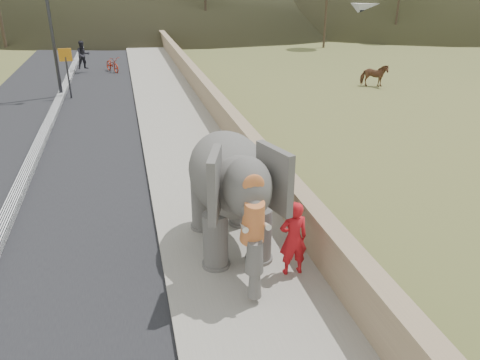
# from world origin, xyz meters

# --- Properties ---
(ground) EXTENTS (160.00, 160.00, 0.00)m
(ground) POSITION_xyz_m (0.00, 0.00, 0.00)
(ground) COLOR olive
(ground) RESTS_ON ground
(road) EXTENTS (7.00, 120.00, 0.03)m
(road) POSITION_xyz_m (-5.00, 10.00, 0.01)
(road) COLOR black
(road) RESTS_ON ground
(median) EXTENTS (0.35, 120.00, 0.22)m
(median) POSITION_xyz_m (-5.00, 10.00, 0.11)
(median) COLOR black
(median) RESTS_ON ground
(walkway) EXTENTS (3.00, 120.00, 0.15)m
(walkway) POSITION_xyz_m (0.00, 10.00, 0.07)
(walkway) COLOR #9E9687
(walkway) RESTS_ON ground
(parapet) EXTENTS (0.30, 120.00, 1.10)m
(parapet) POSITION_xyz_m (1.65, 10.00, 0.55)
(parapet) COLOR tan
(parapet) RESTS_ON ground
(signboard) EXTENTS (0.60, 0.08, 2.40)m
(signboard) POSITION_xyz_m (-4.50, 14.92, 1.64)
(signboard) COLOR #2D2D33
(signboard) RESTS_ON ground
(cow) EXTENTS (1.56, 1.24, 1.20)m
(cow) POSITION_xyz_m (11.20, 13.84, 0.60)
(cow) COLOR brown
(cow) RESTS_ON ground
(distant_car) EXTENTS (4.50, 2.58, 1.44)m
(distant_car) POSITION_xyz_m (20.43, 34.91, 0.72)
(distant_car) COLOR #B1B1B8
(distant_car) RESTS_ON ground
(bus_white) EXTENTS (11.05, 2.72, 3.10)m
(bus_white) POSITION_xyz_m (25.82, 35.18, 1.55)
(bus_white) COLOR silver
(bus_white) RESTS_ON ground
(bus_orange) EXTENTS (11.08, 2.88, 3.10)m
(bus_orange) POSITION_xyz_m (30.74, 33.68, 1.55)
(bus_orange) COLOR gold
(bus_orange) RESTS_ON ground
(elephant_and_man) EXTENTS (2.13, 3.59, 2.59)m
(elephant_and_man) POSITION_xyz_m (0.02, -0.37, 1.44)
(elephant_and_man) COLOR #66635C
(elephant_and_man) RESTS_ON ground
(motorcyclist) EXTENTS (2.78, 1.87, 1.93)m
(motorcyclist) POSITION_xyz_m (-3.30, 21.61, 0.76)
(motorcyclist) COLOR #9A200E
(motorcyclist) RESTS_ON ground
(trees) EXTENTS (47.67, 46.22, 9.13)m
(trees) POSITION_xyz_m (0.10, 28.04, 3.92)
(trees) COLOR #473828
(trees) RESTS_ON ground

